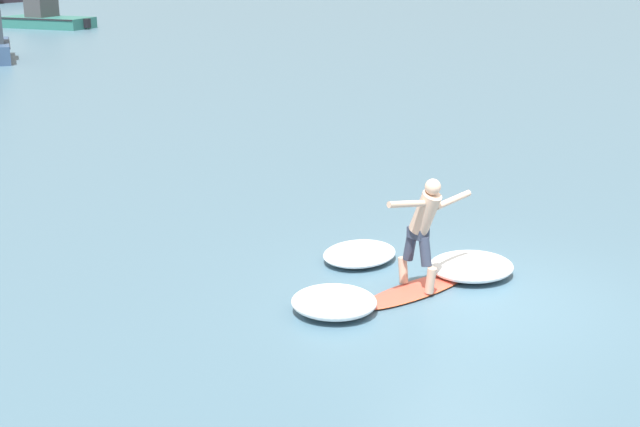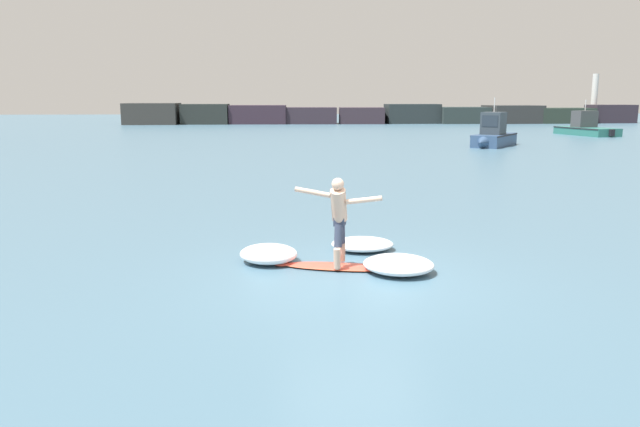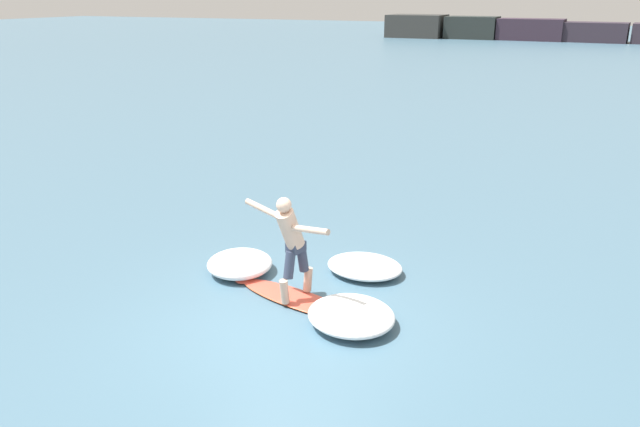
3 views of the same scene
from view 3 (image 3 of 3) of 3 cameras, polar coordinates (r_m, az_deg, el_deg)
The scene contains 6 objects.
ground_plane at distance 9.06m, azimuth -3.02°, elevation -10.19°, with size 200.00×200.00×0.00m, color #46697E.
surfboard at distance 9.74m, azimuth -2.34°, elevation -7.70°, with size 2.39×1.05×0.20m.
surfer at distance 9.23m, azimuth -2.64°, elevation -2.37°, with size 1.57×0.84×1.67m.
wave_foam_at_tail at distance 9.00m, azimuth 2.87°, elevation -9.28°, with size 1.72×1.68×0.30m.
wave_foam_at_nose at distance 10.60m, azimuth 4.10°, elevation -4.84°, with size 1.35×1.13×0.25m.
wave_foam_beside at distance 10.67m, azimuth -7.34°, elevation -4.56°, with size 1.50×1.54×0.33m.
Camera 3 is at (3.64, -6.98, 4.47)m, focal length 35.00 mm.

